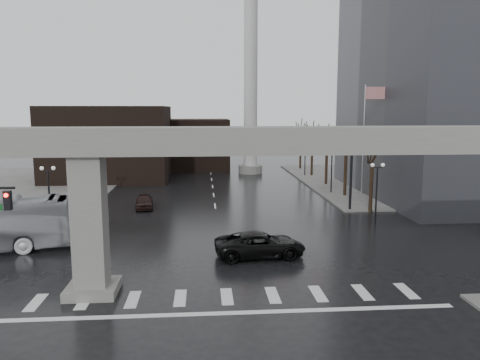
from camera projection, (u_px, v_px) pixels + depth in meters
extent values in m
plane|color=black|center=(226.00, 289.00, 25.16)|extent=(160.00, 160.00, 0.00)
cube|color=slate|center=(406.00, 181.00, 62.67)|extent=(28.00, 36.00, 0.15)
cube|color=slate|center=(5.00, 186.00, 58.60)|extent=(28.00, 36.00, 0.15)
cube|color=gray|center=(225.00, 141.00, 23.96)|extent=(48.00, 2.20, 1.40)
cube|color=gray|center=(90.00, 226.00, 24.07)|extent=(1.60, 1.60, 7.30)
cube|color=gray|center=(93.00, 289.00, 24.58)|extent=(2.60, 2.60, 0.50)
cube|color=slate|center=(475.00, 1.00, 49.84)|extent=(22.00, 26.00, 42.00)
cube|color=black|center=(110.00, 143.00, 64.71)|extent=(16.00, 14.00, 10.00)
cube|color=black|center=(198.00, 144.00, 75.66)|extent=(10.00, 10.00, 8.00)
cylinder|color=#BCBBB7|center=(251.00, 72.00, 68.72)|extent=(2.00, 2.00, 30.00)
cylinder|color=gray|center=(250.00, 169.00, 70.88)|extent=(3.60, 3.60, 1.20)
cylinder|color=black|center=(351.00, 169.00, 44.10)|extent=(0.24, 0.24, 8.00)
cylinder|color=black|center=(289.00, 135.00, 43.15)|extent=(12.00, 0.18, 0.18)
cube|color=black|center=(321.00, 142.00, 43.48)|extent=(0.35, 0.30, 1.00)
cube|color=black|center=(284.00, 142.00, 43.21)|extent=(0.35, 0.30, 1.00)
cube|color=black|center=(246.00, 143.00, 42.93)|extent=(0.35, 0.30, 1.00)
sphere|color=#FF0C05|center=(321.00, 139.00, 43.26)|extent=(0.20, 0.20, 0.20)
cube|color=#0D5D1D|center=(337.00, 137.00, 43.53)|extent=(1.80, 0.05, 0.35)
cube|color=#0D5D1D|center=(268.00, 138.00, 43.02)|extent=(1.80, 0.05, 0.35)
cube|color=black|center=(8.00, 200.00, 24.04)|extent=(0.35, 0.30, 1.00)
cylinder|color=silver|center=(363.00, 145.00, 47.12)|extent=(0.12, 0.12, 12.00)
cube|color=#AC1812|center=(375.00, 93.00, 46.42)|extent=(2.00, 0.03, 1.20)
cylinder|color=black|center=(376.00, 195.00, 39.66)|extent=(0.14, 0.14, 4.80)
cube|color=black|center=(378.00, 167.00, 39.31)|extent=(0.90, 0.06, 0.06)
sphere|color=silver|center=(372.00, 165.00, 39.24)|extent=(0.32, 0.32, 0.32)
sphere|color=silver|center=(383.00, 165.00, 39.31)|extent=(0.32, 0.32, 0.32)
cylinder|color=black|center=(331.00, 173.00, 53.46)|extent=(0.14, 0.14, 4.80)
cube|color=black|center=(332.00, 152.00, 53.11)|extent=(0.90, 0.06, 0.06)
sphere|color=silver|center=(328.00, 151.00, 53.04)|extent=(0.32, 0.32, 0.32)
sphere|color=silver|center=(336.00, 151.00, 53.11)|extent=(0.32, 0.32, 0.32)
cylinder|color=black|center=(305.00, 160.00, 67.26)|extent=(0.14, 0.14, 4.80)
cube|color=black|center=(305.00, 143.00, 66.91)|extent=(0.90, 0.06, 0.06)
sphere|color=silver|center=(302.00, 142.00, 66.84)|extent=(0.32, 0.32, 0.32)
sphere|color=silver|center=(308.00, 142.00, 66.91)|extent=(0.32, 0.32, 0.32)
cylinder|color=black|center=(49.00, 200.00, 37.54)|extent=(0.14, 0.14, 4.80)
cube|color=black|center=(48.00, 171.00, 37.19)|extent=(0.90, 0.06, 0.06)
sphere|color=silver|center=(42.00, 168.00, 37.13)|extent=(0.32, 0.32, 0.32)
sphere|color=silver|center=(53.00, 168.00, 37.20)|extent=(0.32, 0.32, 0.32)
cylinder|color=black|center=(91.00, 175.00, 51.34)|extent=(0.14, 0.14, 4.80)
cube|color=black|center=(90.00, 154.00, 50.99)|extent=(0.90, 0.06, 0.06)
sphere|color=silver|center=(85.00, 152.00, 50.93)|extent=(0.32, 0.32, 0.32)
sphere|color=silver|center=(94.00, 152.00, 51.00)|extent=(0.32, 0.32, 0.32)
cylinder|color=black|center=(114.00, 161.00, 65.14)|extent=(0.14, 0.14, 4.80)
cube|color=black|center=(114.00, 145.00, 64.79)|extent=(0.90, 0.06, 0.06)
sphere|color=silver|center=(110.00, 143.00, 64.72)|extent=(0.32, 0.32, 0.32)
sphere|color=silver|center=(117.00, 143.00, 64.79)|extent=(0.32, 0.32, 0.32)
cylinder|color=black|center=(371.00, 188.00, 43.70)|extent=(0.34, 0.34, 4.55)
cylinder|color=black|center=(373.00, 148.00, 43.14)|extent=(0.12, 1.52, 2.98)
cylinder|color=black|center=(377.00, 151.00, 43.46)|extent=(0.83, 1.14, 2.51)
cylinder|color=black|center=(345.00, 176.00, 51.58)|extent=(0.34, 0.34, 4.66)
cylinder|color=black|center=(346.00, 141.00, 51.00)|extent=(0.12, 1.55, 3.05)
cylinder|color=black|center=(350.00, 143.00, 51.33)|extent=(0.85, 1.16, 2.57)
cylinder|color=black|center=(326.00, 167.00, 59.45)|extent=(0.34, 0.34, 4.76)
cylinder|color=black|center=(327.00, 136.00, 58.87)|extent=(0.12, 1.59, 3.11)
cylinder|color=black|center=(330.00, 138.00, 59.19)|extent=(0.86, 1.18, 2.62)
cylinder|color=black|center=(312.00, 159.00, 67.33)|extent=(0.34, 0.34, 4.87)
cylinder|color=black|center=(312.00, 132.00, 66.73)|extent=(0.12, 1.62, 3.18)
cylinder|color=black|center=(315.00, 133.00, 67.06)|extent=(0.88, 1.20, 2.68)
cylinder|color=black|center=(300.00, 154.00, 75.21)|extent=(0.34, 0.34, 4.97)
cylinder|color=black|center=(301.00, 128.00, 74.60)|extent=(0.12, 1.65, 3.25)
cylinder|color=black|center=(304.00, 130.00, 74.92)|extent=(0.89, 1.23, 2.74)
imported|color=black|center=(260.00, 245.00, 30.58)|extent=(6.13, 3.23, 1.64)
imported|color=black|center=(144.00, 201.00, 45.64)|extent=(2.07, 4.23, 1.39)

